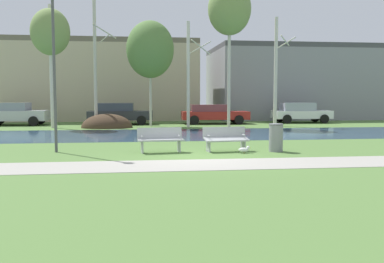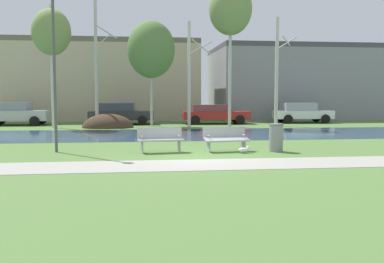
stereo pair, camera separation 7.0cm
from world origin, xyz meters
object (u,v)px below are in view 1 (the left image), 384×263
trash_bin (276,137)px  parked_wagon_fourth_white (300,112)px  parked_hatch_third_red (213,113)px  bench_left (160,139)px  streetlamp (54,46)px  parked_van_nearest_silver (14,113)px  seagull (244,150)px  parked_sedan_second_dark (119,113)px  bench_right (226,138)px

trash_bin → parked_wagon_fourth_white: parked_wagon_fourth_white is taller
parked_hatch_third_red → bench_left: bearing=-106.9°
bench_left → streetlamp: bearing=171.9°
trash_bin → parked_van_nearest_silver: bearing=130.6°
seagull → parked_wagon_fourth_white: parked_wagon_fourth_white is taller
bench_left → parked_van_nearest_silver: bearing=120.9°
seagull → parked_hatch_third_red: (1.65, 15.48, 0.60)m
parked_van_nearest_silver → parked_sedan_second_dark: (6.95, 0.03, -0.02)m
parked_sedan_second_dark → parked_hatch_third_red: (6.59, -0.23, -0.05)m
trash_bin → parked_sedan_second_dark: bearing=111.9°
streetlamp → parked_sedan_second_dark: (1.61, 14.58, -2.95)m
bench_right → streetlamp: 6.86m
seagull → parked_wagon_fourth_white: 17.81m
parked_sedan_second_dark → parked_hatch_third_red: 6.59m
trash_bin → parked_hatch_third_red: size_ratio=0.21×
seagull → parked_sedan_second_dark: parked_sedan_second_dark is taller
bench_left → trash_bin: size_ratio=1.65×
bench_right → parked_sedan_second_dark: (-4.40, 15.10, 0.31)m
streetlamp → trash_bin: bearing=-5.8°
parked_sedan_second_dark → parked_wagon_fourth_white: 13.10m
parked_van_nearest_silver → parked_hatch_third_red: 13.54m
streetlamp → parked_hatch_third_red: size_ratio=1.18×
bench_left → parked_van_nearest_silver: size_ratio=0.39×
bench_left → streetlamp: size_ratio=0.29×
bench_left → parked_van_nearest_silver: parked_van_nearest_silver is taller
parked_hatch_third_red → streetlamp: bearing=-119.7°
trash_bin → seagull: trash_bin is taller
trash_bin → parked_hatch_third_red: 15.15m
bench_left → streetlamp: (-3.67, 0.52, 3.26)m
parked_sedan_second_dark → parked_hatch_third_red: size_ratio=0.94×
bench_left → bench_right: size_ratio=1.00×
streetlamp → bench_right: bearing=-4.9°
parked_sedan_second_dark → parked_van_nearest_silver: bearing=-179.7°
bench_left → parked_hatch_third_red: size_ratio=0.35×
parked_hatch_third_red → seagull: bearing=-96.1°
trash_bin → streetlamp: 8.47m
seagull → parked_van_nearest_silver: bearing=127.2°
bench_left → bench_right: same height
trash_bin → parked_wagon_fourth_white: bearing=65.9°
streetlamp → parked_van_nearest_silver: size_ratio=1.32×
bench_left → parked_wagon_fourth_white: bearing=54.0°
trash_bin → bench_right: bearing=171.5°
bench_right → parked_wagon_fourth_white: parked_wagon_fourth_white is taller
streetlamp → parked_hatch_third_red: 16.80m
bench_left → parked_hatch_third_red: bearing=73.1°
bench_left → parked_wagon_fourth_white: (11.04, 15.21, 0.30)m
parked_wagon_fourth_white → seagull: bearing=-117.3°
seagull → bench_right: bearing=131.5°
parked_sedan_second_dark → parked_wagon_fourth_white: (13.10, 0.10, -0.01)m
bench_right → parked_hatch_third_red: (2.19, 14.87, 0.26)m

